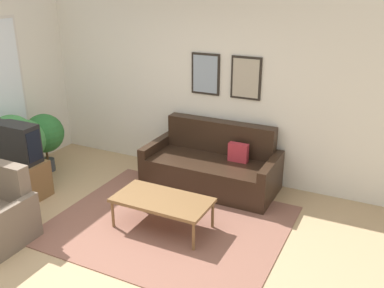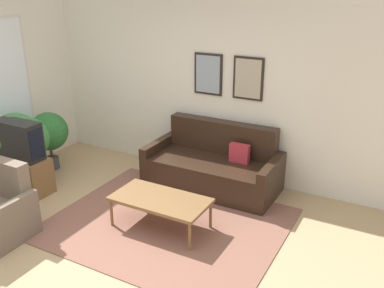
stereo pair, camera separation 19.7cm
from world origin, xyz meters
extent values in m
plane|color=tan|center=(0.00, 0.00, 0.00)|extent=(16.00, 16.00, 0.00)
cube|color=brown|center=(0.47, 0.83, 0.01)|extent=(2.78, 2.28, 0.01)
cube|color=silver|center=(0.00, 2.51, 1.35)|extent=(8.00, 0.06, 2.70)
cube|color=black|center=(0.20, 2.47, 1.55)|extent=(0.44, 0.03, 0.60)
cube|color=#8999A8|center=(0.20, 2.45, 1.55)|extent=(0.38, 0.01, 0.54)
cube|color=black|center=(0.82, 2.47, 1.55)|extent=(0.44, 0.03, 0.60)
cube|color=#A89E89|center=(0.82, 2.45, 1.55)|extent=(0.38, 0.01, 0.54)
cube|color=black|center=(0.51, 1.99, 0.22)|extent=(1.65, 0.90, 0.44)
cube|color=black|center=(0.51, 2.34, 0.68)|extent=(1.65, 0.20, 0.47)
cube|color=black|center=(-0.38, 1.99, 0.29)|extent=(0.12, 0.90, 0.58)
cube|color=black|center=(1.39, 1.99, 0.29)|extent=(0.12, 0.90, 0.58)
cube|color=#B22D38|center=(0.88, 2.10, 0.57)|extent=(0.28, 0.10, 0.28)
cube|color=brown|center=(0.44, 0.74, 0.38)|extent=(1.17, 0.60, 0.04)
cylinder|color=brown|center=(-0.11, 0.47, 0.18)|extent=(0.04, 0.04, 0.36)
cylinder|color=brown|center=(0.98, 0.47, 0.18)|extent=(0.04, 0.04, 0.36)
cylinder|color=brown|center=(-0.11, 1.00, 0.18)|extent=(0.04, 0.04, 0.36)
cylinder|color=brown|center=(0.98, 1.00, 0.18)|extent=(0.04, 0.04, 0.36)
cube|color=brown|center=(-1.79, 0.63, 0.26)|extent=(0.80, 0.40, 0.51)
cube|color=black|center=(-1.79, 0.63, 0.78)|extent=(0.70, 0.28, 0.53)
cube|color=black|center=(-1.43, 0.63, 0.78)|extent=(0.01, 0.23, 0.41)
cube|color=#6B5B4C|center=(-1.21, -0.11, 0.66)|extent=(0.73, 0.16, 0.44)
cube|color=#6B5B4C|center=(-0.80, -0.41, 0.28)|extent=(0.09, 0.76, 0.56)
cylinder|color=slate|center=(-2.07, 0.81, 0.11)|extent=(0.30, 0.30, 0.22)
cylinder|color=#51381E|center=(-2.07, 0.81, 0.32)|extent=(0.04, 0.04, 0.21)
sphere|color=#3D8442|center=(-2.07, 0.81, 0.72)|extent=(0.69, 0.69, 0.69)
cylinder|color=#383D42|center=(-2.03, 1.39, 0.10)|extent=(0.20, 0.20, 0.19)
cylinder|color=#51381E|center=(-2.03, 1.39, 0.28)|extent=(0.04, 0.04, 0.18)
sphere|color=#28662D|center=(-2.03, 1.39, 0.63)|extent=(0.60, 0.60, 0.60)
cylinder|color=#935638|center=(-2.06, 1.02, 0.09)|extent=(0.26, 0.26, 0.17)
cylinder|color=#51381E|center=(-2.06, 1.02, 0.27)|extent=(0.04, 0.04, 0.19)
sphere|color=#3D8442|center=(-2.06, 1.02, 0.63)|extent=(0.63, 0.63, 0.63)
camera|label=1|loc=(2.75, -3.15, 2.83)|focal=40.00mm
camera|label=2|loc=(2.93, -3.06, 2.83)|focal=40.00mm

